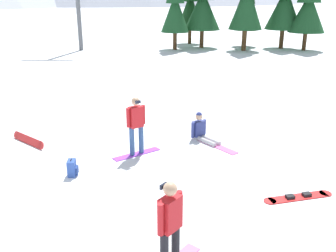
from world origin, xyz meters
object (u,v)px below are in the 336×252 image
(snowboarder_foreground, at_px, (170,225))
(loose_snowboard_far_spare, at_px, (29,140))
(loose_snowboard_near_left, at_px, (298,197))
(pine_tree_young, at_px, (285,0))
(pine_tree_tall, at_px, (190,3))
(pine_tree_leaning, at_px, (203,2))
(backpack_blue, at_px, (72,168))
(snowboarder_background, at_px, (202,131))
(snowboarder_midground, at_px, (136,125))
(pine_tree_slender, at_px, (309,5))
(pine_tree_short, at_px, (175,5))
(pine_tree_broad, at_px, (247,6))

(snowboarder_foreground, relative_size, loose_snowboard_far_spare, 1.26)
(loose_snowboard_near_left, distance_m, pine_tree_young, 27.09)
(pine_tree_young, xyz_separation_m, pine_tree_tall, (-7.74, 3.56, -0.36))
(loose_snowboard_near_left, bearing_deg, pine_tree_tall, 89.85)
(pine_tree_leaning, bearing_deg, backpack_blue, -104.65)
(pine_tree_leaning, bearing_deg, snowboarder_background, -96.89)
(snowboarder_foreground, relative_size, snowboarder_midground, 0.96)
(snowboarder_midground, xyz_separation_m, pine_tree_leaning, (4.84, 23.56, 2.94))
(snowboarder_midground, bearing_deg, snowboarder_foreground, -81.27)
(snowboarder_foreground, height_order, pine_tree_tall, pine_tree_tall)
(pine_tree_slender, bearing_deg, pine_tree_young, 139.69)
(loose_snowboard_near_left, bearing_deg, snowboarder_midground, 145.27)
(snowboarder_background, distance_m, pine_tree_leaning, 22.91)
(pine_tree_slender, height_order, pine_tree_young, pine_tree_young)
(snowboarder_midground, distance_m, pine_tree_leaning, 24.23)
(snowboarder_midground, bearing_deg, pine_tree_leaning, 78.39)
(backpack_blue, height_order, pine_tree_leaning, pine_tree_leaning)
(snowboarder_background, height_order, pine_tree_short, pine_tree_short)
(snowboarder_foreground, bearing_deg, snowboarder_midground, 98.73)
(loose_snowboard_far_spare, xyz_separation_m, pine_tree_young, (15.33, 21.86, 3.93))
(snowboarder_foreground, bearing_deg, pine_tree_tall, 84.10)
(backpack_blue, xyz_separation_m, pine_tree_short, (4.07, 23.82, 3.43))
(loose_snowboard_near_left, distance_m, loose_snowboard_far_spare, 8.41)
(backpack_blue, height_order, pine_tree_broad, pine_tree_broad)
(pine_tree_short, relative_size, pine_tree_young, 0.90)
(backpack_blue, bearing_deg, pine_tree_broad, 67.69)
(pine_tree_short, height_order, pine_tree_leaning, pine_tree_leaning)
(snowboarder_background, height_order, pine_tree_leaning, pine_tree_leaning)
(snowboarder_background, distance_m, pine_tree_broad, 24.46)
(loose_snowboard_near_left, xyz_separation_m, pine_tree_young, (7.81, 25.62, 4.04))
(snowboarder_background, distance_m, pine_tree_short, 21.63)
(snowboarder_midground, xyz_separation_m, pine_tree_young, (11.78, 22.87, 3.11))
(loose_snowboard_far_spare, bearing_deg, pine_tree_young, 54.96)
(pine_tree_slender, distance_m, pine_tree_short, 10.96)
(snowboarder_foreground, height_order, snowboarder_midground, snowboarder_midground)
(backpack_blue, bearing_deg, pine_tree_short, 80.29)
(snowboarder_foreground, xyz_separation_m, snowboarder_midground, (-0.78, 5.11, 0.05))
(loose_snowboard_far_spare, distance_m, pine_tree_young, 26.99)
(pine_tree_leaning, bearing_deg, snowboarder_foreground, -98.06)
(backpack_blue, relative_size, pine_tree_broad, 0.07)
(snowboarder_foreground, bearing_deg, pine_tree_broad, 74.64)
(backpack_blue, relative_size, pine_tree_slender, 0.07)
(loose_snowboard_near_left, bearing_deg, pine_tree_slender, 68.95)
(loose_snowboard_far_spare, relative_size, pine_tree_leaning, 0.19)
(loose_snowboard_near_left, bearing_deg, pine_tree_leaning, 88.10)
(snowboarder_foreground, distance_m, loose_snowboard_far_spare, 7.54)
(pine_tree_leaning, height_order, pine_tree_tall, pine_tree_leaning)
(pine_tree_slender, height_order, pine_tree_leaning, pine_tree_leaning)
(snowboarder_background, bearing_deg, backpack_blue, -147.18)
(pine_tree_young, xyz_separation_m, pine_tree_leaning, (-6.94, 0.69, -0.18))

